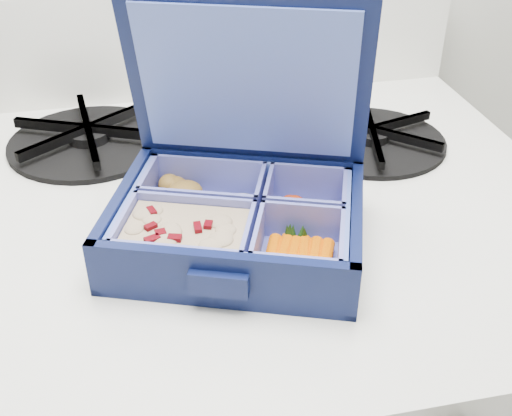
{
  "coord_description": "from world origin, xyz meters",
  "views": [
    {
      "loc": [
        -0.68,
        1.15,
        1.21
      ],
      "look_at": [
        -0.59,
        1.61,
        0.9
      ],
      "focal_mm": 45.0,
      "sensor_mm": 36.0,
      "label": 1
    }
  ],
  "objects": [
    {
      "name": "fork",
      "position": [
        -0.57,
        1.7,
        0.88
      ],
      "size": [
        0.13,
        0.18,
        0.01
      ],
      "primitive_type": null,
      "rotation": [
        0.0,
        0.0,
        -0.58
      ],
      "color": "#ACABC4",
      "rests_on": "stove"
    },
    {
      "name": "bento_box",
      "position": [
        -0.6,
        1.6,
        0.9
      ],
      "size": [
        0.25,
        0.22,
        0.05
      ],
      "primitive_type": null,
      "rotation": [
        0.0,
        0.0,
        -0.35
      ],
      "color": "#0A1238",
      "rests_on": "stove"
    },
    {
      "name": "burner_grate",
      "position": [
        -0.42,
        1.76,
        0.88
      ],
      "size": [
        0.21,
        0.21,
        0.02
      ],
      "primitive_type": "cylinder",
      "rotation": [
        0.0,
        0.0,
        0.29
      ],
      "color": "black",
      "rests_on": "stove"
    },
    {
      "name": "burner_grate_rear",
      "position": [
        -0.73,
        1.82,
        0.88
      ],
      "size": [
        0.24,
        0.24,
        0.02
      ],
      "primitive_type": "cylinder",
      "rotation": [
        0.0,
        0.0,
        -0.41
      ],
      "color": "black",
      "rests_on": "stove"
    }
  ]
}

